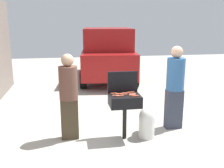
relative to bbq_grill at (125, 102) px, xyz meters
name	(u,v)px	position (x,y,z in m)	size (l,w,h in m)	color
ground_plane	(116,135)	(-0.14, 0.16, -0.75)	(24.00, 24.00, 0.00)	#9E998E
bbq_grill	(125,102)	(0.00, 0.00, 0.00)	(0.60, 0.44, 0.89)	black
grill_lid_open	(123,82)	(0.00, 0.22, 0.35)	(0.60, 0.05, 0.42)	black
hot_dog_0	(132,95)	(0.13, -0.06, 0.15)	(0.03, 0.03, 0.13)	#C6593D
hot_dog_1	(116,96)	(-0.19, -0.04, 0.15)	(0.03, 0.03, 0.13)	#C6593D
hot_dog_2	(132,94)	(0.15, 0.02, 0.15)	(0.03, 0.03, 0.13)	#C6593D
hot_dog_3	(119,94)	(-0.11, 0.06, 0.15)	(0.03, 0.03, 0.13)	#AD4228
hot_dog_4	(124,94)	(-0.01, 0.02, 0.15)	(0.03, 0.03, 0.13)	#C6593D
hot_dog_5	(114,93)	(-0.19, 0.12, 0.15)	(0.03, 0.03, 0.13)	#AD4228
hot_dog_6	(125,93)	(0.04, 0.11, 0.15)	(0.03, 0.03, 0.13)	#B74C33
hot_dog_7	(120,96)	(-0.11, -0.08, 0.15)	(0.03, 0.03, 0.13)	#B74C33
hot_dog_8	(131,92)	(0.16, 0.14, 0.15)	(0.03, 0.03, 0.13)	#AD4228
hot_dog_9	(135,96)	(0.17, -0.13, 0.15)	(0.03, 0.03, 0.13)	#AD4228
propane_tank	(147,122)	(0.45, -0.02, -0.43)	(0.32, 0.32, 0.62)	silver
person_left	(69,94)	(-1.06, 0.19, 0.16)	(0.35, 0.35, 1.69)	#3F3323
person_right	(175,85)	(1.16, 0.35, 0.22)	(0.37, 0.37, 1.78)	#333847
parked_minivan	(107,54)	(0.49, 5.51, 0.27)	(2.41, 4.58, 2.02)	maroon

